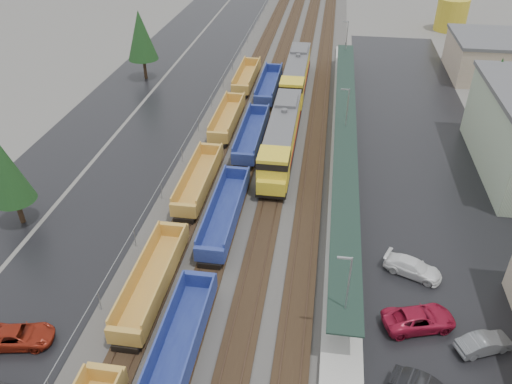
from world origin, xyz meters
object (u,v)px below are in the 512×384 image
locomotive_trail (296,76)px  parked_car_west_c (18,336)px  locomotive_lead (281,138)px  parked_car_east_c (413,268)px  storage_tank (452,15)px  well_string_blue (205,271)px  well_string_yellow (179,223)px  parked_car_east_e (484,344)px  parked_car_east_b (419,319)px

locomotive_trail → parked_car_west_c: (-16.16, -51.83, -1.89)m
locomotive_lead → parked_car_east_c: bearing=-54.3°
locomotive_trail → storage_tank: size_ratio=3.38×
well_string_blue → parked_car_east_c: (17.53, 3.53, -0.47)m
well_string_blue → parked_car_east_c: well_string_blue is taller
well_string_blue → parked_car_east_c: size_ratio=19.96×
well_string_yellow → parked_car_east_c: well_string_yellow is taller
locomotive_trail → well_string_blue: locomotive_trail is taller
locomotive_lead → parked_car_east_c: locomotive_lead is taller
locomotive_lead → parked_car_west_c: size_ratio=4.24×
storage_tank → parked_car_east_c: 80.79m
locomotive_trail → parked_car_east_e: bearing=-69.4°
well_string_yellow → parked_car_west_c: well_string_yellow is taller
well_string_blue → parked_car_west_c: 14.85m
locomotive_trail → parked_car_east_b: locomotive_trail is taller
parked_car_west_c → parked_car_east_e: bearing=-93.3°
well_string_blue → parked_car_east_c: 17.89m
well_string_blue → well_string_yellow: bearing=123.4°
storage_tank → parked_car_east_c: size_ratio=1.30×
well_string_yellow → locomotive_lead: bearing=63.8°
locomotive_trail → parked_car_east_c: (13.53, -39.80, -1.88)m
parked_car_west_c → storage_tank: bearing=-37.4°
locomotive_trail → storage_tank: storage_tank is taller
locomotive_trail → parked_car_east_e: (17.78, -47.38, -1.90)m
locomotive_lead → well_string_blue: bearing=-100.2°
parked_car_east_b → locomotive_lead: bearing=11.1°
locomotive_lead → well_string_blue: 22.73m
locomotive_lead → parked_car_east_b: (13.33, -24.73, -1.82)m
well_string_blue → parked_car_east_e: (21.78, -4.05, -0.50)m
well_string_blue → storage_tank: bearing=67.9°
locomotive_lead → parked_car_west_c: locomotive_lead is taller
parked_car_east_e → storage_tank: bearing=-31.4°
well_string_yellow → parked_car_east_b: bearing=-21.7°
storage_tank → well_string_yellow: bearing=-116.1°
parked_car_east_b → parked_car_east_c: parked_car_east_b is taller
well_string_yellow → parked_car_east_b: well_string_yellow is taller
locomotive_trail → parked_car_east_c: 42.08m
locomotive_trail → well_string_yellow: (-8.00, -37.25, -1.41)m
locomotive_lead → parked_car_west_c: (-16.16, -30.83, -1.89)m
locomotive_lead → parked_car_east_e: locomotive_lead is taller
well_string_blue → locomotive_trail: bearing=84.7°
storage_tank → locomotive_lead: bearing=-116.1°
locomotive_lead → storage_tank: 67.20m
parked_car_east_e → parked_car_west_c: bearing=73.8°
parked_car_east_b → parked_car_east_c: (0.19, 5.94, -0.06)m
well_string_yellow → well_string_blue: (4.00, -6.07, 0.01)m
parked_car_west_c → parked_car_east_e: size_ratio=1.21×
storage_tank → parked_car_west_c: 102.03m
well_string_yellow → parked_car_east_c: (21.53, -2.54, -0.47)m
storage_tank → parked_car_east_b: storage_tank is taller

